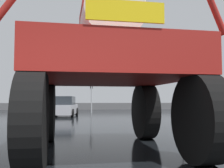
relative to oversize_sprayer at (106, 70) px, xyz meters
name	(u,v)px	position (x,y,z in m)	size (l,w,h in m)	color
ground_plane	(70,117)	(-1.13, 13.31, -1.94)	(120.00, 120.00, 0.00)	black
oversize_sprayer	(106,70)	(0.00, 0.00, 0.00)	(4.21, 5.27, 4.27)	black
sedan_ahead	(64,107)	(-1.65, 14.09, -1.22)	(2.26, 4.28, 1.52)	#B7B7BF
traffic_signal_near_right	(181,60)	(3.80, 4.52, 1.04)	(0.24, 0.54, 4.09)	#A8AAAF
traffic_signal_far_left	(91,88)	(0.80, 19.63, 0.51)	(0.24, 0.55, 3.35)	#A8AAAF
roadside_barrier	(73,106)	(-1.13, 29.30, -1.49)	(32.83, 0.24, 0.90)	#59595B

